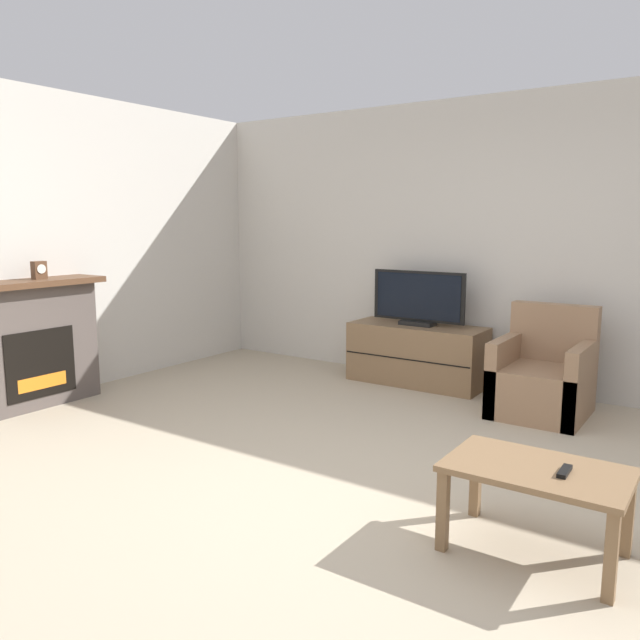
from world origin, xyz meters
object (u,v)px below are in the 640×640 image
object	(u,v)px
tv	(418,300)
mantel_clock	(39,270)
tv_stand	(417,354)
armchair	(543,380)
remote	(565,471)
fireplace	(29,343)
coffee_table	(536,480)

from	to	relation	value
tv	mantel_clock	bearing A→B (deg)	-134.21
mantel_clock	tv_stand	xyz separation A→B (m)	(2.35, 2.42, -0.87)
armchair	remote	bearing A→B (deg)	-73.12
tv	armchair	size ratio (longest dim) A/B	1.07
fireplace	armchair	xyz separation A→B (m)	(3.64, 2.24, -0.26)
fireplace	coffee_table	bearing A→B (deg)	-0.18
remote	coffee_table	bearing A→B (deg)	175.48
armchair	fireplace	bearing A→B (deg)	-148.44
coffee_table	remote	world-z (taller)	remote
fireplace	tv_stand	distance (m)	3.48
tv	remote	world-z (taller)	tv
armchair	mantel_clock	bearing A→B (deg)	-149.76
fireplace	remote	bearing A→B (deg)	-0.27
tv	fireplace	bearing A→B (deg)	-132.99
fireplace	armchair	bearing A→B (deg)	31.56
tv_stand	armchair	size ratio (longest dim) A/B	1.48
fireplace	tv	xyz separation A→B (m)	(2.37, 2.54, 0.26)
mantel_clock	armchair	size ratio (longest dim) A/B	0.17
tv	remote	distance (m)	3.24
coffee_table	fireplace	bearing A→B (deg)	179.82
armchair	tv	bearing A→B (deg)	166.63
tv_stand	armchair	bearing A→B (deg)	-13.46
fireplace	armchair	size ratio (longest dim) A/B	1.41
mantel_clock	coffee_table	bearing A→B (deg)	-1.88
fireplace	tv	world-z (taller)	tv
tv	coffee_table	size ratio (longest dim) A/B	1.14
coffee_table	remote	bearing A→B (deg)	-3.41
fireplace	tv	size ratio (longest dim) A/B	1.32
mantel_clock	armchair	bearing A→B (deg)	30.24
tv_stand	fireplace	bearing A→B (deg)	-132.97
armchair	remote	size ratio (longest dim) A/B	5.84
mantel_clock	remote	world-z (taller)	mantel_clock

